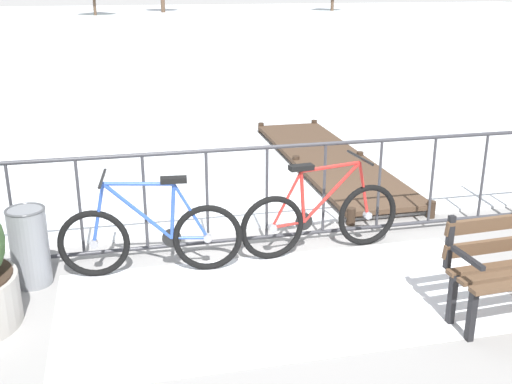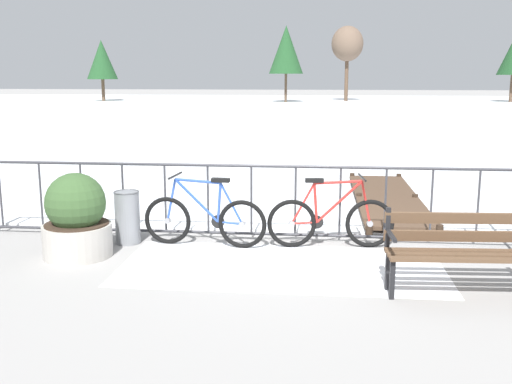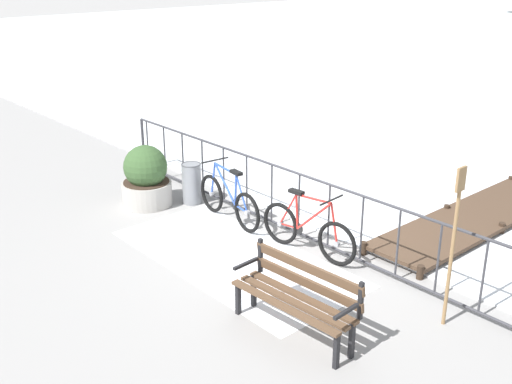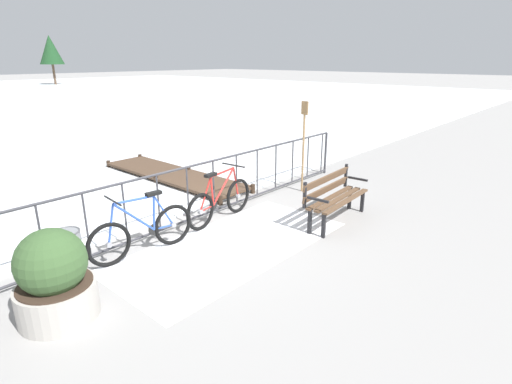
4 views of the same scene
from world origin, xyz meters
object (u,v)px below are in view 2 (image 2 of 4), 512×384
bicycle_second (331,221)px  trash_bin (127,217)px  bicycle_near_railing (205,220)px  park_bench (462,246)px  planter_with_shrub (76,219)px

bicycle_second → trash_bin: (-2.78, -0.07, 0.00)m
bicycle_near_railing → trash_bin: size_ratio=2.33×
bicycle_near_railing → trash_bin: 1.09m
bicycle_near_railing → park_bench: (3.04, -1.44, 0.14)m
bicycle_second → trash_bin: 2.78m
bicycle_second → planter_with_shrub: (-3.24, -0.72, 0.13)m
park_bench → trash_bin: 4.38m
planter_with_shrub → trash_bin: (0.46, 0.65, -0.12)m
bicycle_near_railing → bicycle_second: size_ratio=1.00×
bicycle_near_railing → bicycle_second: (1.69, 0.11, 0.00)m
bicycle_near_railing → trash_bin: bearing=178.2°
bicycle_near_railing → bicycle_second: same height
planter_with_shrub → trash_bin: planter_with_shrub is taller
bicycle_second → park_bench: bicycle_second is taller
trash_bin → bicycle_near_railing: bearing=-1.8°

